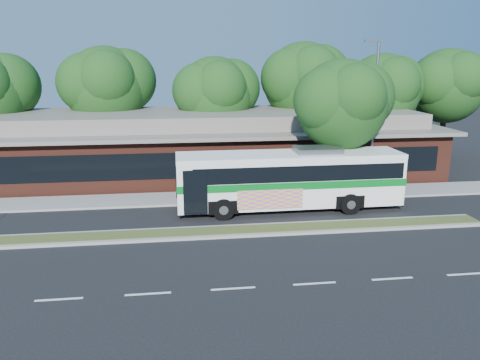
# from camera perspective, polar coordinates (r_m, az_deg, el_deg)

# --- Properties ---
(ground) EXTENTS (120.00, 120.00, 0.00)m
(ground) POSITION_cam_1_polar(r_m,az_deg,el_deg) (21.71, -2.39, -7.05)
(ground) COLOR black
(ground) RESTS_ON ground
(median_strip) EXTENTS (26.00, 1.10, 0.15)m
(median_strip) POSITION_cam_1_polar(r_m,az_deg,el_deg) (22.24, -2.53, -6.31)
(median_strip) COLOR #464D20
(median_strip) RESTS_ON ground
(sidewalk) EXTENTS (44.00, 2.60, 0.12)m
(sidewalk) POSITION_cam_1_polar(r_m,az_deg,el_deg) (27.73, -3.59, -2.14)
(sidewalk) COLOR gray
(sidewalk) RESTS_ON ground
(plaza_building) EXTENTS (33.20, 11.20, 4.45)m
(plaza_building) POSITION_cam_1_polar(r_m,az_deg,el_deg) (33.67, -4.43, 4.41)
(plaza_building) COLOR #58261B
(plaza_building) RESTS_ON ground
(lamp_post) EXTENTS (0.93, 0.18, 9.07)m
(lamp_post) POSITION_cam_1_polar(r_m,az_deg,el_deg) (28.64, 15.95, 7.77)
(lamp_post) COLOR slate
(lamp_post) RESTS_ON ground
(tree_bg_b) EXTENTS (6.69, 6.00, 9.00)m
(tree_bg_b) POSITION_cam_1_polar(r_m,az_deg,el_deg) (36.64, -15.35, 11.08)
(tree_bg_b) COLOR black
(tree_bg_b) RESTS_ON ground
(tree_bg_c) EXTENTS (6.24, 5.60, 8.26)m
(tree_bg_c) POSITION_cam_1_polar(r_m,az_deg,el_deg) (35.49, -2.44, 10.59)
(tree_bg_c) COLOR black
(tree_bg_c) RESTS_ON ground
(tree_bg_d) EXTENTS (6.91, 6.20, 9.37)m
(tree_bg_d) POSITION_cam_1_polar(r_m,az_deg,el_deg) (37.72, 8.36, 11.93)
(tree_bg_d) COLOR black
(tree_bg_d) RESTS_ON ground
(tree_bg_e) EXTENTS (6.47, 5.80, 8.50)m
(tree_bg_e) POSITION_cam_1_polar(r_m,az_deg,el_deg) (38.86, 17.39, 10.51)
(tree_bg_e) COLOR black
(tree_bg_e) RESTS_ON ground
(tree_bg_f) EXTENTS (6.69, 6.00, 8.92)m
(tree_bg_f) POSITION_cam_1_polar(r_m,az_deg,el_deg) (42.56, 24.35, 10.61)
(tree_bg_f) COLOR black
(tree_bg_f) RESTS_ON ground
(transit_bus) EXTENTS (12.20, 2.96, 3.41)m
(transit_bus) POSITION_cam_1_polar(r_m,az_deg,el_deg) (25.37, 6.16, 0.55)
(transit_bus) COLOR white
(transit_bus) RESTS_ON ground
(sidewalk_tree) EXTENTS (5.73, 5.14, 8.07)m
(sidewalk_tree) POSITION_cam_1_polar(r_m,az_deg,el_deg) (27.53, 12.92, 9.21)
(sidewalk_tree) COLOR black
(sidewalk_tree) RESTS_ON ground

